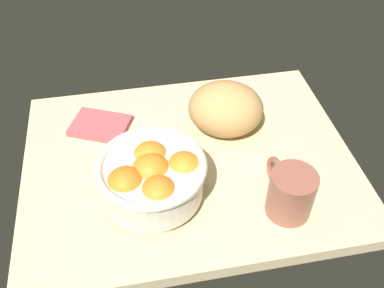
{
  "coord_description": "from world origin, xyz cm",
  "views": [
    {
      "loc": [
        -10.96,
        -62.07,
        65.89
      ],
      "look_at": [
        0.47,
        -0.9,
        5.0
      ],
      "focal_mm": 40.06,
      "sensor_mm": 36.0,
      "label": 1
    }
  ],
  "objects_px": {
    "napkin_folded": "(100,126)",
    "bread_loaf": "(226,109)",
    "fruit_bowl": "(152,177)",
    "mug": "(290,192)"
  },
  "relations": [
    {
      "from": "fruit_bowl",
      "to": "mug",
      "type": "distance_m",
      "value": 0.25
    },
    {
      "from": "fruit_bowl",
      "to": "napkin_folded",
      "type": "bearing_deg",
      "value": 112.71
    },
    {
      "from": "fruit_bowl",
      "to": "mug",
      "type": "relative_size",
      "value": 1.58
    },
    {
      "from": "bread_loaf",
      "to": "napkin_folded",
      "type": "distance_m",
      "value": 0.29
    },
    {
      "from": "bread_loaf",
      "to": "napkin_folded",
      "type": "relative_size",
      "value": 1.31
    },
    {
      "from": "fruit_bowl",
      "to": "napkin_folded",
      "type": "relative_size",
      "value": 1.62
    },
    {
      "from": "fruit_bowl",
      "to": "bread_loaf",
      "type": "xyz_separation_m",
      "value": [
        0.18,
        0.18,
        -0.01
      ]
    },
    {
      "from": "napkin_folded",
      "to": "bread_loaf",
      "type": "bearing_deg",
      "value": -11.09
    },
    {
      "from": "fruit_bowl",
      "to": "napkin_folded",
      "type": "xyz_separation_m",
      "value": [
        -0.1,
        0.23,
        -0.06
      ]
    },
    {
      "from": "mug",
      "to": "fruit_bowl",
      "type": "bearing_deg",
      "value": 164.85
    }
  ]
}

